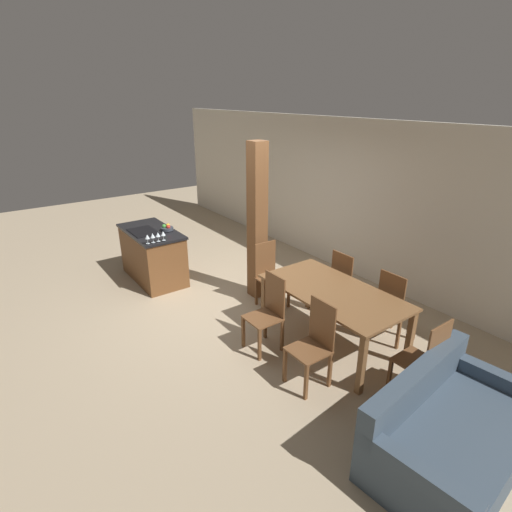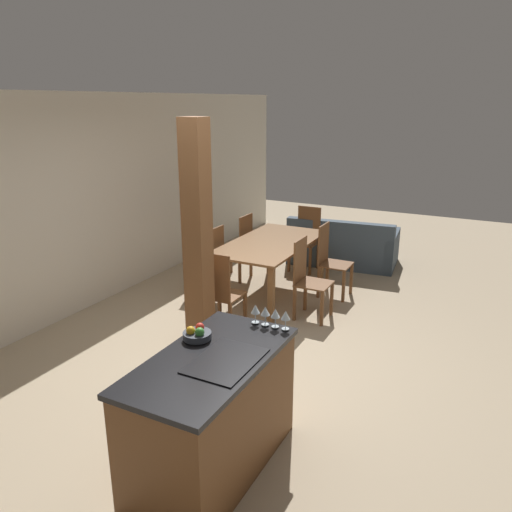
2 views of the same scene
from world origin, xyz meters
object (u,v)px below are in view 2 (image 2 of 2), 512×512
at_px(kitchen_island, 212,413).
at_px(dining_table, 271,249).
at_px(timber_post, 198,239).
at_px(wine_glass_end, 255,310).
at_px(couch, 343,247).
at_px(dining_chair_foot_end, 306,238).
at_px(dining_chair_near_left, 308,278).
at_px(dining_chair_far_right, 240,246).
at_px(fruit_bowl, 197,334).
at_px(wine_glass_middle, 275,314).
at_px(dining_chair_near_right, 330,259).
at_px(wine_glass_near, 286,316).
at_px(wine_glass_far, 265,312).
at_px(dining_chair_far_left, 210,261).
at_px(dining_chair_head_end, 221,292).

height_order(kitchen_island, dining_table, kitchen_island).
relative_size(dining_table, timber_post, 0.76).
relative_size(kitchen_island, wine_glass_end, 9.26).
bearing_deg(couch, dining_chair_foot_end, 47.00).
bearing_deg(couch, dining_chair_near_left, 90.79).
bearing_deg(kitchen_island, timber_post, 35.83).
bearing_deg(dining_chair_far_right, fruit_bowl, 24.29).
bearing_deg(dining_chair_far_right, timber_post, 17.78).
height_order(fruit_bowl, dining_chair_near_left, fruit_bowl).
bearing_deg(timber_post, fruit_bowl, -146.93).
height_order(dining_table, couch, couch).
height_order(wine_glass_middle, dining_chair_near_right, wine_glass_middle).
relative_size(dining_chair_foot_end, couch, 0.55).
bearing_deg(wine_glass_near, dining_chair_near_left, 16.84).
height_order(wine_glass_far, dining_chair_foot_end, wine_glass_far).
height_order(fruit_bowl, couch, fruit_bowl).
bearing_deg(timber_post, wine_glass_far, -126.96).
bearing_deg(dining_chair_near_left, kitchen_island, -172.39).
bearing_deg(kitchen_island, dining_chair_near_left, 7.61).
bearing_deg(dining_chair_far_left, kitchen_island, 32.52).
bearing_deg(dining_chair_head_end, wine_glass_near, 136.57).
xyz_separation_m(wine_glass_near, dining_chair_near_left, (2.20, 0.66, -0.51)).
distance_m(wine_glass_far, dining_chair_near_left, 2.31).
distance_m(dining_chair_near_right, couch, 1.52).
xyz_separation_m(dining_chair_near_left, dining_chair_head_end, (-0.89, 0.71, 0.00)).
xyz_separation_m(fruit_bowl, dining_chair_near_left, (2.64, 0.15, -0.44)).
height_order(dining_chair_far_right, dining_chair_foot_end, same).
relative_size(wine_glass_middle, dining_chair_far_left, 0.15).
relative_size(dining_chair_near_right, dining_chair_far_right, 1.00).
xyz_separation_m(wine_glass_middle, dining_chair_foot_end, (3.93, 1.29, -0.51)).
bearing_deg(fruit_bowl, dining_chair_foot_end, 11.12).
height_order(dining_chair_head_end, timber_post, timber_post).
height_order(dining_chair_far_right, couch, dining_chair_far_right).
relative_size(wine_glass_far, dining_chair_near_right, 0.15).
relative_size(couch, timber_post, 0.73).
bearing_deg(kitchen_island, fruit_bowl, 51.65).
xyz_separation_m(dining_table, dining_chair_foot_end, (1.31, 0.00, -0.17)).
relative_size(wine_glass_middle, dining_chair_far_right, 0.15).
distance_m(fruit_bowl, dining_chair_far_left, 3.10).
bearing_deg(dining_chair_far_right, kitchen_island, 26.17).
distance_m(wine_glass_near, wine_glass_middle, 0.09).
bearing_deg(dining_table, dining_chair_near_right, -59.46).
xyz_separation_m(wine_glass_end, dining_chair_foot_end, (3.93, 1.11, -0.51)).
relative_size(wine_glass_middle, dining_chair_head_end, 0.15).
bearing_deg(wine_glass_end, dining_chair_head_end, 40.58).
distance_m(wine_glass_end, dining_chair_far_left, 2.90).
bearing_deg(dining_chair_far_left, wine_glass_near, 43.54).
distance_m(dining_chair_near_left, couch, 2.34).
xyz_separation_m(wine_glass_near, couch, (4.50, 0.94, -0.76)).
xyz_separation_m(fruit_bowl, wine_glass_far, (0.44, -0.34, 0.07)).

